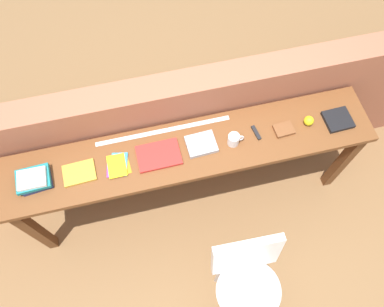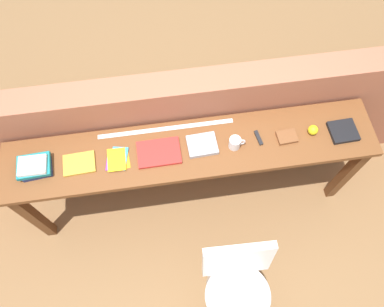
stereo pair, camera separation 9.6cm
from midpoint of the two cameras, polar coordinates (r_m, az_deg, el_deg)
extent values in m
plane|color=brown|center=(3.19, 1.53, -11.22)|extent=(40.00, 40.00, 0.00)
cube|color=#9E5B42|center=(2.90, -0.15, 3.99)|extent=(6.00, 0.20, 1.15)
cube|color=brown|center=(2.49, 0.94, 0.57)|extent=(2.50, 0.44, 0.04)
cube|color=#5B341A|center=(2.99, -22.13, -8.90)|extent=(0.07, 0.07, 0.84)
cube|color=#5B341A|center=(3.15, 23.26, -2.90)|extent=(0.07, 0.07, 0.84)
cube|color=#5B341A|center=(3.11, -21.93, -3.30)|extent=(0.07, 0.07, 0.84)
cube|color=#5B341A|center=(3.26, 21.55, 2.20)|extent=(0.07, 0.07, 0.84)
ellipsoid|color=white|center=(2.67, 8.12, -20.67)|extent=(0.46, 0.44, 0.08)
cube|color=white|center=(2.46, 8.09, -15.75)|extent=(0.44, 0.12, 0.40)
cylinder|color=#B2B2B7|center=(2.91, 3.58, -18.54)|extent=(0.02, 0.02, 0.41)
cylinder|color=#B2B2B7|center=(2.95, 10.24, -17.63)|extent=(0.02, 0.02, 0.41)
cube|color=navy|center=(2.57, -21.55, -2.15)|extent=(0.20, 0.16, 0.03)
cube|color=#19757A|center=(2.55, -21.99, -1.80)|extent=(0.21, 0.17, 0.03)
cube|color=white|center=(2.53, -22.17, -1.75)|extent=(0.17, 0.14, 0.02)
cube|color=gold|center=(2.51, -15.76, -1.54)|extent=(0.21, 0.16, 0.02)
cube|color=orange|center=(2.47, -9.91, -0.91)|extent=(0.14, 0.16, 0.00)
cube|color=green|center=(2.47, -10.31, -1.01)|extent=(0.14, 0.16, 0.00)
cube|color=purple|center=(2.46, -10.42, -1.11)|extent=(0.14, 0.16, 0.00)
cube|color=#3399D8|center=(2.46, -9.97, -0.78)|extent=(0.13, 0.18, 0.00)
cube|color=yellow|center=(2.46, -10.34, -0.96)|extent=(0.12, 0.16, 0.00)
cube|color=red|center=(2.45, -3.95, 0.10)|extent=(0.28, 0.20, 0.02)
cube|color=#9E9EA3|center=(2.47, 2.68, 1.27)|extent=(0.20, 0.17, 0.03)
cylinder|color=white|center=(2.46, 7.65, 1.56)|extent=(0.08, 0.08, 0.09)
torus|color=white|center=(2.47, 8.64, 1.68)|extent=(0.06, 0.01, 0.06)
cube|color=black|center=(2.55, 11.17, 2.32)|extent=(0.04, 0.11, 0.02)
cube|color=brown|center=(2.59, 15.30, 2.43)|extent=(0.14, 0.11, 0.02)
sphere|color=yellow|center=(2.64, 18.96, 3.37)|extent=(0.07, 0.07, 0.07)
cube|color=black|center=(2.73, 22.98, 3.11)|extent=(0.19, 0.17, 0.03)
cube|color=silver|center=(2.54, -2.90, 3.75)|extent=(0.92, 0.03, 0.00)
camera|label=1|loc=(0.05, -88.86, 2.31)|focal=35.00mm
camera|label=2|loc=(0.05, 91.14, -2.31)|focal=35.00mm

